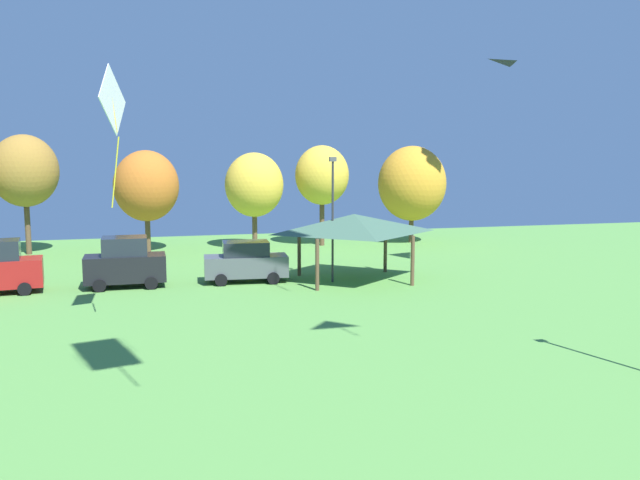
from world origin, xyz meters
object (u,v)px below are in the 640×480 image
at_px(treeline_tree_4, 254,185).
at_px(treeline_tree_6, 412,184).
at_px(parked_car_rightmost_in_row, 246,262).
at_px(light_post_1, 333,213).
at_px(kite_flying_1, 113,104).
at_px(kite_flying_7, 487,72).
at_px(treeline_tree_5, 322,175).
at_px(park_pavilion, 354,224).
at_px(parked_car_third_from_left, 125,263).
at_px(treeline_tree_3, 146,186).
at_px(treeline_tree_2, 25,171).

distance_m(treeline_tree_4, treeline_tree_6, 12.05).
xyz_separation_m(parked_car_rightmost_in_row, light_post_1, (4.47, -1.11, 2.63)).
distance_m(kite_flying_1, parked_car_rightmost_in_row, 12.88).
relative_size(kite_flying_7, treeline_tree_5, 0.33).
height_order(park_pavilion, treeline_tree_6, treeline_tree_6).
bearing_deg(parked_car_third_from_left, treeline_tree_4, 54.18).
bearing_deg(treeline_tree_3, park_pavilion, -51.63).
bearing_deg(park_pavilion, treeline_tree_3, 128.37).
relative_size(kite_flying_7, treeline_tree_2, 0.30).
distance_m(parked_car_third_from_left, treeline_tree_6, 24.24).
xyz_separation_m(park_pavilion, treeline_tree_5, (1.71, 13.56, 2.06)).
bearing_deg(kite_flying_1, kite_flying_7, 21.04).
relative_size(treeline_tree_2, treeline_tree_3, 1.15).
bearing_deg(parked_car_third_from_left, parked_car_rightmost_in_row, -2.13).
bearing_deg(treeline_tree_2, parked_car_rightmost_in_row, -45.89).
relative_size(kite_flying_1, treeline_tree_6, 0.74).
relative_size(light_post_1, treeline_tree_6, 0.91).
bearing_deg(kite_flying_7, kite_flying_1, -158.96).
bearing_deg(kite_flying_7, parked_car_rightmost_in_row, 175.49).
distance_m(treeline_tree_2, treeline_tree_3, 7.91).
bearing_deg(light_post_1, park_pavilion, 6.99).
xyz_separation_m(kite_flying_7, treeline_tree_2, (-26.01, 14.29, -5.59)).
relative_size(kite_flying_1, kite_flying_7, 2.22).
xyz_separation_m(treeline_tree_3, treeline_tree_5, (12.44, 0.01, 0.61)).
relative_size(park_pavilion, treeline_tree_4, 0.97).
height_order(park_pavilion, treeline_tree_3, treeline_tree_3).
relative_size(light_post_1, treeline_tree_4, 0.97).
xyz_separation_m(kite_flying_1, treeline_tree_3, (1.05, 21.03, -4.15)).
xyz_separation_m(light_post_1, treeline_tree_6, (9.94, 13.67, 0.76)).
bearing_deg(kite_flying_1, treeline_tree_6, 45.68).
distance_m(kite_flying_7, light_post_1, 11.46).
distance_m(park_pavilion, treeline_tree_6, 16.15).
bearing_deg(kite_flying_7, treeline_tree_3, 143.17).
bearing_deg(treeline_tree_5, treeline_tree_2, 178.14).
bearing_deg(kite_flying_1, parked_car_third_from_left, 90.54).
distance_m(light_post_1, treeline_tree_6, 16.92).
xyz_separation_m(treeline_tree_3, treeline_tree_6, (19.45, -0.03, -0.06)).
xyz_separation_m(parked_car_third_from_left, parked_car_rightmost_in_row, (6.17, -0.15, -0.17)).
xyz_separation_m(treeline_tree_2, treeline_tree_3, (7.81, -0.67, -1.06)).
xyz_separation_m(kite_flying_1, park_pavilion, (11.78, 7.48, -5.60)).
distance_m(kite_flying_1, kite_flying_7, 20.77).
xyz_separation_m(parked_car_third_from_left, treeline_tree_2, (-6.68, 13.10, 4.33)).
distance_m(treeline_tree_2, treeline_tree_6, 27.30).
relative_size(parked_car_rightmost_in_row, treeline_tree_5, 0.61).
height_order(treeline_tree_3, treeline_tree_6, treeline_tree_6).
bearing_deg(treeline_tree_5, kite_flying_1, -122.67).
bearing_deg(light_post_1, parked_car_third_from_left, 173.20).
bearing_deg(treeline_tree_3, light_post_1, -55.24).
bearing_deg(parked_car_third_from_left, treeline_tree_2, 116.32).
bearing_deg(parked_car_rightmost_in_row, treeline_tree_5, 63.32).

